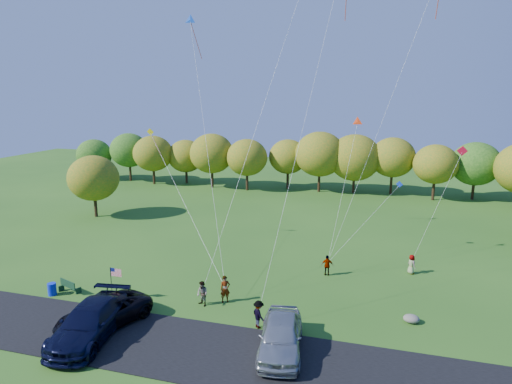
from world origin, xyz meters
TOP-DOWN VIEW (x-y plane):
  - ground at (0.00, 0.00)m, footprint 140.00×140.00m
  - asphalt_lane at (0.00, -4.00)m, footprint 44.00×6.00m
  - treeline at (2.10, 35.94)m, footprint 75.74×27.45m
  - minivan_dark at (-6.46, -3.22)m, footprint 4.48×6.42m
  - minivan_navy at (-6.42, -4.63)m, footprint 3.66×6.96m
  - minivan_silver at (4.30, -2.95)m, footprint 3.13×5.90m
  - flyer_a at (-0.65, 1.93)m, footprint 0.80×0.73m
  - flyer_b at (-1.90, 1.01)m, footprint 1.02×0.95m
  - flyer_c at (2.43, -0.72)m, footprint 1.24×1.22m
  - flyer_d at (5.28, 8.40)m, footprint 0.99×0.53m
  - flyer_e at (11.48, 10.56)m, footprint 0.84×0.89m
  - park_bench at (-11.67, 0.21)m, footprint 1.64×0.82m
  - trash_barrel at (-12.53, -0.42)m, footprint 0.57×0.57m
  - flag_assembly at (-7.89, 0.13)m, footprint 0.86×0.55m
  - boulder_near at (3.39, 0.25)m, footprint 1.16×0.91m
  - boulder_far at (11.20, 2.48)m, footprint 0.97×0.81m

SIDE VIEW (x-z plane):
  - ground at x=0.00m, z-range 0.00..0.00m
  - asphalt_lane at x=0.00m, z-range 0.00..0.06m
  - boulder_far at x=11.20m, z-range 0.00..0.50m
  - boulder_near at x=3.39m, z-range 0.00..0.58m
  - trash_barrel at x=-12.53m, z-range 0.00..0.86m
  - park_bench at x=-11.67m, z-range 0.03..0.97m
  - flyer_e at x=11.48m, z-range 0.00..1.52m
  - flyer_d at x=5.28m, z-range 0.00..1.61m
  - flyer_b at x=-1.90m, z-range 0.00..1.67m
  - flyer_c at x=2.43m, z-range 0.00..1.71m
  - minivan_dark at x=-6.46m, z-range 0.06..1.69m
  - flyer_a at x=-0.65m, z-range 0.00..1.84m
  - minivan_silver at x=4.30m, z-range 0.06..1.97m
  - minivan_navy at x=-6.42m, z-range 0.06..1.99m
  - flag_assembly at x=-7.89m, z-range 0.56..2.87m
  - treeline at x=2.10m, z-range 0.50..8.94m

